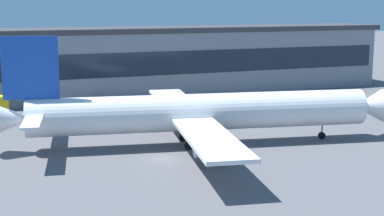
# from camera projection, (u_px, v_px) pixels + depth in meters

# --- Properties ---
(ground_plane) EXTENTS (600.00, 600.00, 0.00)m
(ground_plane) POSITION_uv_depth(u_px,v_px,m) (163.00, 159.00, 77.35)
(ground_plane) COLOR #56565B
(terminal_building) EXTENTS (152.90, 15.42, 15.84)m
(terminal_building) POSITION_uv_depth(u_px,v_px,m) (83.00, 63.00, 126.77)
(terminal_building) COLOR gray
(terminal_building) RESTS_ON ground_plane
(airliner) EXTENTS (60.35, 51.93, 16.73)m
(airliner) POSITION_uv_depth(u_px,v_px,m) (196.00, 112.00, 84.47)
(airliner) COLOR white
(airliner) RESTS_ON ground_plane
(follow_me_car) EXTENTS (3.88, 4.75, 1.85)m
(follow_me_car) POSITION_uv_depth(u_px,v_px,m) (94.00, 103.00, 115.70)
(follow_me_car) COLOR white
(follow_me_car) RESTS_ON ground_plane
(belt_loader) EXTENTS (6.69, 3.45, 1.95)m
(belt_loader) POSITION_uv_depth(u_px,v_px,m) (190.00, 103.00, 115.74)
(belt_loader) COLOR yellow
(belt_loader) RESTS_ON ground_plane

